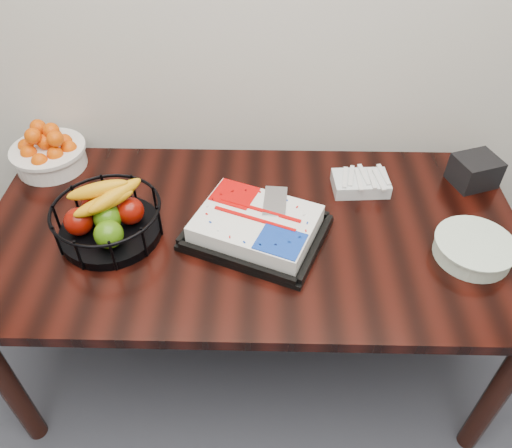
{
  "coord_description": "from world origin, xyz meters",
  "views": [
    {
      "loc": [
        0.04,
        0.79,
        1.9
      ],
      "look_at": [
        0.01,
        1.93,
        0.83
      ],
      "focal_mm": 35.0,
      "sensor_mm": 36.0,
      "label": 1
    }
  ],
  "objects_px": {
    "fruit_basket": "(108,217)",
    "napkin_box": "(475,171)",
    "plate_stack": "(473,249)",
    "table": "(253,245)",
    "cake_tray": "(256,227)",
    "tangerine_bowl": "(48,150)"
  },
  "relations": [
    {
      "from": "table",
      "to": "cake_tray",
      "type": "bearing_deg",
      "value": -70.59
    },
    {
      "from": "fruit_basket",
      "to": "napkin_box",
      "type": "relative_size",
      "value": 2.35
    },
    {
      "from": "cake_tray",
      "to": "tangerine_bowl",
      "type": "bearing_deg",
      "value": 155.26
    },
    {
      "from": "cake_tray",
      "to": "plate_stack",
      "type": "height_order",
      "value": "cake_tray"
    },
    {
      "from": "cake_tray",
      "to": "table",
      "type": "bearing_deg",
      "value": 109.41
    },
    {
      "from": "table",
      "to": "tangerine_bowl",
      "type": "height_order",
      "value": "tangerine_bowl"
    },
    {
      "from": "cake_tray",
      "to": "tangerine_bowl",
      "type": "xyz_separation_m",
      "value": [
        -0.79,
        0.36,
        0.04
      ]
    },
    {
      "from": "fruit_basket",
      "to": "napkin_box",
      "type": "xyz_separation_m",
      "value": [
        1.26,
        0.3,
        -0.02
      ]
    },
    {
      "from": "fruit_basket",
      "to": "tangerine_bowl",
      "type": "bearing_deg",
      "value": 130.37
    },
    {
      "from": "tangerine_bowl",
      "to": "fruit_basket",
      "type": "xyz_separation_m",
      "value": [
        0.31,
        -0.37,
        0.0
      ]
    },
    {
      "from": "table",
      "to": "fruit_basket",
      "type": "bearing_deg",
      "value": -174.57
    },
    {
      "from": "table",
      "to": "cake_tray",
      "type": "relative_size",
      "value": 3.47
    },
    {
      "from": "napkin_box",
      "to": "tangerine_bowl",
      "type": "bearing_deg",
      "value": 177.6
    },
    {
      "from": "table",
      "to": "fruit_basket",
      "type": "height_order",
      "value": "fruit_basket"
    },
    {
      "from": "plate_stack",
      "to": "cake_tray",
      "type": "bearing_deg",
      "value": 173.69
    },
    {
      "from": "plate_stack",
      "to": "fruit_basket",
      "type": "bearing_deg",
      "value": 176.57
    },
    {
      "from": "table",
      "to": "plate_stack",
      "type": "height_order",
      "value": "plate_stack"
    },
    {
      "from": "cake_tray",
      "to": "fruit_basket",
      "type": "height_order",
      "value": "fruit_basket"
    },
    {
      "from": "fruit_basket",
      "to": "plate_stack",
      "type": "height_order",
      "value": "fruit_basket"
    },
    {
      "from": "table",
      "to": "napkin_box",
      "type": "bearing_deg",
      "value": 17.98
    },
    {
      "from": "napkin_box",
      "to": "plate_stack",
      "type": "bearing_deg",
      "value": -106.08
    },
    {
      "from": "table",
      "to": "plate_stack",
      "type": "relative_size",
      "value": 7.28
    }
  ]
}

